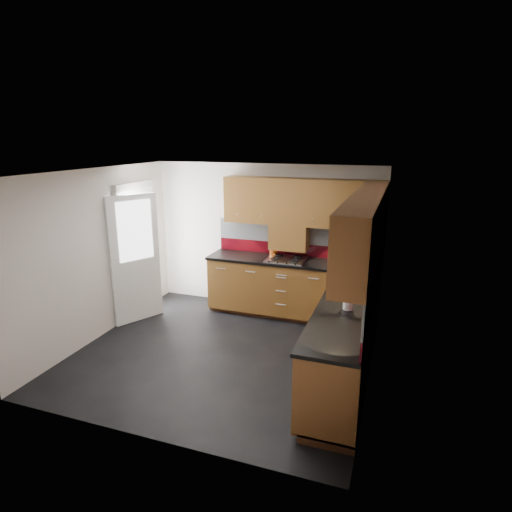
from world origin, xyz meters
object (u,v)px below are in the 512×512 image
at_px(toaster, 369,259).
at_px(food_processor, 356,270).
at_px(gas_hob, 286,259).
at_px(utensil_pot, 273,250).

bearing_deg(toaster, food_processor, -96.50).
xyz_separation_m(gas_hob, toaster, (1.24, 0.17, 0.08)).
distance_m(gas_hob, food_processor, 1.32).
bearing_deg(gas_hob, food_processor, -29.48).
xyz_separation_m(gas_hob, utensil_pot, (-0.27, 0.18, 0.08)).
xyz_separation_m(utensil_pot, toaster, (1.50, -0.01, -0.00)).
relative_size(utensil_pot, toaster, 1.37).
bearing_deg(food_processor, gas_hob, 150.52).
height_order(toaster, food_processor, food_processor).
bearing_deg(utensil_pot, gas_hob, -33.85).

